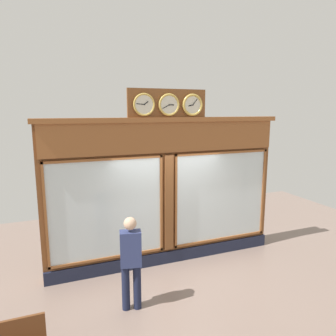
# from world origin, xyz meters

# --- Properties ---
(shop_facade) EXTENTS (5.45, 0.42, 3.90)m
(shop_facade) POSITION_xyz_m (-0.00, -0.12, 1.69)
(shop_facade) COLOR brown
(shop_facade) RESTS_ON ground_plane
(pedestrian) EXTENTS (0.40, 0.29, 1.69)m
(pedestrian) POSITION_xyz_m (1.22, 1.36, 0.93)
(pedestrian) COLOR #191E38
(pedestrian) RESTS_ON ground_plane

